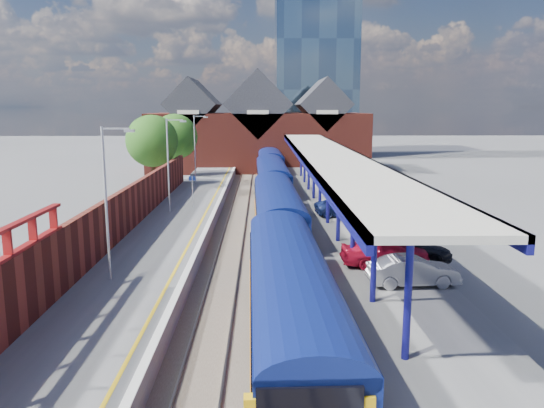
% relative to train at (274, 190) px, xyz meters
% --- Properties ---
extents(ground, '(240.00, 240.00, 0.00)m').
position_rel_train_xyz_m(ground, '(-1.49, 4.40, -2.12)').
color(ground, '#5B5B5E').
rests_on(ground, ground).
extents(ballast_bed, '(6.00, 76.00, 0.06)m').
position_rel_train_xyz_m(ballast_bed, '(-1.49, -5.60, -2.09)').
color(ballast_bed, '#473D33').
rests_on(ballast_bed, ground).
extents(rails, '(4.51, 76.00, 0.14)m').
position_rel_train_xyz_m(rails, '(-1.49, -5.60, -2.00)').
color(rails, slate).
rests_on(rails, ground).
extents(left_platform, '(5.00, 76.00, 1.00)m').
position_rel_train_xyz_m(left_platform, '(-6.99, -5.60, -1.62)').
color(left_platform, '#565659').
rests_on(left_platform, ground).
extents(right_platform, '(6.00, 76.00, 1.00)m').
position_rel_train_xyz_m(right_platform, '(4.51, -5.60, -1.62)').
color(right_platform, '#565659').
rests_on(right_platform, ground).
extents(coping_left, '(0.30, 76.00, 0.05)m').
position_rel_train_xyz_m(coping_left, '(-4.64, -5.60, -1.10)').
color(coping_left, silver).
rests_on(coping_left, left_platform).
extents(coping_right, '(0.30, 76.00, 0.05)m').
position_rel_train_xyz_m(coping_right, '(1.66, -5.60, -1.10)').
color(coping_right, silver).
rests_on(coping_right, right_platform).
extents(yellow_line, '(0.14, 76.00, 0.01)m').
position_rel_train_xyz_m(yellow_line, '(-5.24, -5.60, -1.12)').
color(yellow_line, yellow).
rests_on(yellow_line, left_platform).
extents(train, '(3.17, 65.96, 3.45)m').
position_rel_train_xyz_m(train, '(0.00, 0.00, 0.00)').
color(train, navy).
rests_on(train, ground).
extents(canopy, '(4.50, 52.00, 4.48)m').
position_rel_train_xyz_m(canopy, '(3.99, -3.65, 3.13)').
color(canopy, navy).
rests_on(canopy, right_platform).
extents(lamp_post_b, '(1.48, 0.18, 7.00)m').
position_rel_train_xyz_m(lamp_post_b, '(-7.86, -19.60, 2.87)').
color(lamp_post_b, '#A5A8AA').
rests_on(lamp_post_b, left_platform).
extents(lamp_post_c, '(1.48, 0.18, 7.00)m').
position_rel_train_xyz_m(lamp_post_c, '(-7.86, -3.60, 2.87)').
color(lamp_post_c, '#A5A8AA').
rests_on(lamp_post_c, left_platform).
extents(lamp_post_d, '(1.48, 0.18, 7.00)m').
position_rel_train_xyz_m(lamp_post_d, '(-7.86, 12.40, 2.87)').
color(lamp_post_d, '#A5A8AA').
rests_on(lamp_post_d, left_platform).
extents(platform_sign, '(0.55, 0.08, 2.50)m').
position_rel_train_xyz_m(platform_sign, '(-6.49, -1.60, 0.57)').
color(platform_sign, '#A5A8AA').
rests_on(platform_sign, left_platform).
extents(brick_wall, '(0.35, 50.00, 3.86)m').
position_rel_train_xyz_m(brick_wall, '(-9.59, -12.06, 0.33)').
color(brick_wall, maroon).
rests_on(brick_wall, left_platform).
extents(station_building, '(30.00, 12.12, 13.78)m').
position_rel_train_xyz_m(station_building, '(-1.49, 32.40, 3.33)').
color(station_building, maroon).
rests_on(station_building, ground).
extents(glass_tower, '(14.20, 14.20, 40.30)m').
position_rel_train_xyz_m(glass_tower, '(8.51, 54.40, 18.08)').
color(glass_tower, '#425971').
rests_on(glass_tower, ground).
extents(tree_near, '(5.20, 5.20, 8.10)m').
position_rel_train_xyz_m(tree_near, '(-11.84, 10.30, 3.23)').
color(tree_near, '#382314').
rests_on(tree_near, ground).
extents(tree_far, '(5.20, 5.20, 8.10)m').
position_rel_train_xyz_m(tree_far, '(-10.84, 18.30, 3.23)').
color(tree_far, '#382314').
rests_on(tree_far, ground).
extents(parked_car_red, '(4.45, 2.02, 1.48)m').
position_rel_train_xyz_m(parked_car_red, '(5.14, -17.57, -0.38)').
color(parked_car_red, '#A90E27').
rests_on(parked_car_red, right_platform).
extents(parked_car_silver, '(4.08, 1.63, 1.32)m').
position_rel_train_xyz_m(parked_car_silver, '(5.70, -20.61, -0.46)').
color(parked_car_silver, '#98989C').
rests_on(parked_car_silver, right_platform).
extents(parked_car_dark, '(4.35, 3.17, 1.17)m').
position_rel_train_xyz_m(parked_car_dark, '(6.86, -16.44, -0.54)').
color(parked_car_dark, black).
rests_on(parked_car_dark, right_platform).
extents(parked_car_blue, '(4.80, 2.58, 1.28)m').
position_rel_train_xyz_m(parked_car_blue, '(5.18, -5.12, -0.48)').
color(parked_car_blue, navy).
rests_on(parked_car_blue, right_platform).
extents(relay_cabinet, '(0.94, 1.07, 1.00)m').
position_rel_train_xyz_m(relay_cabinet, '(1.31, -29.51, -1.62)').
color(relay_cabinet, '#9FA1A4').
rests_on(relay_cabinet, ground).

